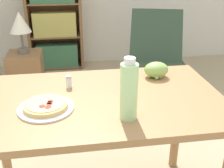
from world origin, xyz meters
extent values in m
cube|color=#A37549|center=(0.12, -0.09, 0.76)|extent=(1.30, 0.76, 0.03)
cylinder|color=#A37549|center=(-0.47, 0.23, 0.37)|extent=(0.06, 0.06, 0.74)
cylinder|color=#A37549|center=(0.71, 0.23, 0.37)|extent=(0.06, 0.06, 0.74)
cylinder|color=white|center=(-0.12, -0.17, 0.78)|extent=(0.26, 0.26, 0.01)
cylinder|color=#DBB26B|center=(-0.12, -0.17, 0.80)|extent=(0.21, 0.21, 0.02)
cylinder|color=#EACC7A|center=(-0.12, -0.17, 0.81)|extent=(0.18, 0.18, 0.00)
cylinder|color=#A83328|center=(-0.10, -0.16, 0.81)|extent=(0.03, 0.03, 0.00)
cylinder|color=#A83328|center=(-0.11, -0.21, 0.81)|extent=(0.03, 0.03, 0.00)
cylinder|color=#A83328|center=(-0.11, -0.19, 0.81)|extent=(0.03, 0.03, 0.00)
cylinder|color=#A83328|center=(-0.10, -0.18, 0.81)|extent=(0.03, 0.03, 0.00)
cylinder|color=#A83328|center=(-0.14, -0.20, 0.81)|extent=(0.03, 0.03, 0.00)
ellipsoid|color=#93BC5B|center=(0.50, 0.13, 0.82)|extent=(0.14, 0.11, 0.09)
sphere|color=#93BC5B|center=(0.53, 0.10, 0.82)|extent=(0.02, 0.02, 0.02)
sphere|color=#93BC5B|center=(0.51, 0.11, 0.82)|extent=(0.02, 0.02, 0.02)
sphere|color=#93BC5B|center=(0.52, 0.14, 0.80)|extent=(0.03, 0.03, 0.03)
sphere|color=#93BC5B|center=(0.52, 0.17, 0.80)|extent=(0.03, 0.03, 0.03)
sphere|color=#93BC5B|center=(0.45, 0.10, 0.82)|extent=(0.02, 0.02, 0.02)
sphere|color=#93BC5B|center=(0.50, 0.16, 0.82)|extent=(0.03, 0.03, 0.03)
sphere|color=#93BC5B|center=(0.52, 0.10, 0.79)|extent=(0.02, 0.02, 0.02)
sphere|color=#93BC5B|center=(0.47, 0.16, 0.81)|extent=(0.02, 0.02, 0.02)
sphere|color=#93BC5B|center=(0.45, 0.11, 0.79)|extent=(0.02, 0.02, 0.02)
sphere|color=#93BC5B|center=(0.49, 0.09, 0.79)|extent=(0.03, 0.03, 0.03)
cylinder|color=#B7EAA3|center=(0.24, -0.30, 0.90)|extent=(0.08, 0.08, 0.25)
cylinder|color=white|center=(0.24, -0.30, 1.05)|extent=(0.05, 0.05, 0.03)
cylinder|color=white|center=(-0.01, 0.06, 0.80)|extent=(0.03, 0.03, 0.05)
cylinder|color=#B7B7BC|center=(-0.01, 0.06, 0.84)|extent=(0.03, 0.03, 0.01)
cube|color=slate|center=(0.92, 1.46, 0.05)|extent=(0.66, 0.67, 0.10)
cube|color=#334733|center=(0.92, 1.38, 0.36)|extent=(0.70, 0.64, 0.14)
cube|color=#334733|center=(0.98, 1.67, 0.60)|extent=(0.67, 0.55, 0.55)
cube|color=brown|center=(-0.52, 2.45, 0.66)|extent=(0.04, 0.30, 1.33)
cube|color=brown|center=(0.16, 2.45, 0.66)|extent=(0.04, 0.30, 1.33)
cube|color=brown|center=(-0.18, 2.59, 0.66)|extent=(0.71, 0.01, 1.33)
cube|color=brown|center=(-0.18, 2.45, 0.02)|extent=(0.64, 0.28, 0.02)
cube|color=#3D704C|center=(-0.18, 2.43, 0.18)|extent=(0.56, 0.21, 0.31)
cube|color=brown|center=(-0.18, 2.45, 0.45)|extent=(0.64, 0.28, 0.02)
cube|color=#CCBC5B|center=(-0.18, 2.43, 0.61)|extent=(0.56, 0.21, 0.31)
cube|color=brown|center=(-0.18, 2.45, 0.88)|extent=(0.64, 0.28, 0.02)
cube|color=brown|center=(-0.47, 1.47, 0.27)|extent=(0.34, 0.34, 0.54)
cylinder|color=#665B51|center=(-0.47, 1.47, 0.56)|extent=(0.11, 0.11, 0.05)
cylinder|color=#665B51|center=(-0.47, 1.47, 0.67)|extent=(0.02, 0.02, 0.17)
cone|color=beige|center=(-0.47, 1.47, 0.85)|extent=(0.21, 0.21, 0.20)
camera|label=1|loc=(0.01, -1.35, 1.43)|focal=45.00mm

